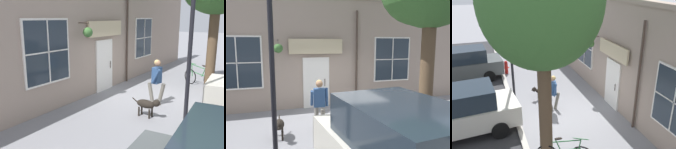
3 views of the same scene
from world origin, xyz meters
TOP-DOWN VIEW (x-y plane):
  - ground_plane at (0.00, 0.00)m, footprint 90.00×90.00m
  - storefront_facade at (-2.34, -0.00)m, footprint 0.95×18.00m
  - pedestrian_walking at (0.37, -0.68)m, footprint 0.63×0.59m
  - dog_on_leash at (0.62, -1.90)m, footprint 1.01×0.33m
  - leaning_bicycle at (1.00, 2.61)m, footprint 1.60×0.78m

SIDE VIEW (x-z plane):
  - ground_plane at x=0.00m, z-range 0.00..0.00m
  - leaning_bicycle at x=1.00m, z-range -0.12..0.88m
  - dog_on_leash at x=0.62m, z-range 0.09..0.73m
  - pedestrian_walking at x=0.37m, z-range 0.14..1.73m
  - storefront_facade at x=-2.34m, z-range 0.00..4.66m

